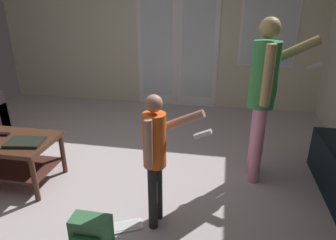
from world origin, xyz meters
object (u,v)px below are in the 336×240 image
object	(u,v)px
person_child	(156,151)
laptop_closed	(25,142)
tv_remote_black	(1,134)
person_adult	(264,88)
coffee_table	(3,150)
loose_keyboard	(116,228)
backpack	(91,233)

from	to	relation	value
person_child	laptop_closed	distance (m)	1.38
tv_remote_black	person_child	bearing A→B (deg)	-21.12
person_adult	person_child	size ratio (longest dim) A/B	1.43
coffee_table	loose_keyboard	xyz separation A→B (m)	(1.34, -0.48, -0.34)
coffee_table	person_adult	bearing A→B (deg)	12.39
loose_keyboard	tv_remote_black	xyz separation A→B (m)	(-1.38, 0.55, 0.48)
backpack	tv_remote_black	world-z (taller)	tv_remote_black
person_adult	laptop_closed	size ratio (longest dim) A/B	4.89
backpack	loose_keyboard	size ratio (longest dim) A/B	0.66
coffee_table	loose_keyboard	size ratio (longest dim) A/B	2.35
laptop_closed	tv_remote_black	xyz separation A→B (m)	(-0.36, 0.12, -0.00)
loose_keyboard	coffee_table	bearing A→B (deg)	160.23
laptop_closed	tv_remote_black	size ratio (longest dim) A/B	1.93
person_adult	tv_remote_black	size ratio (longest dim) A/B	9.46
coffee_table	backpack	size ratio (longest dim) A/B	3.59
coffee_table	person_child	bearing A→B (deg)	-11.16
person_adult	loose_keyboard	size ratio (longest dim) A/B	3.57
backpack	tv_remote_black	bearing A→B (deg)	149.41
backpack	loose_keyboard	xyz separation A→B (m)	(0.11, 0.20, -0.12)
person_child	loose_keyboard	xyz separation A→B (m)	(-0.31, -0.16, -0.66)
backpack	loose_keyboard	distance (m)	0.26
person_child	laptop_closed	xyz separation A→B (m)	(-1.34, 0.27, -0.18)
person_adult	backpack	world-z (taller)	person_adult
person_child	coffee_table	bearing A→B (deg)	168.84
person_adult	tv_remote_black	xyz separation A→B (m)	(-2.55, -0.48, -0.48)
person_child	tv_remote_black	xyz separation A→B (m)	(-1.70, 0.39, -0.19)
person_child	backpack	distance (m)	0.78
loose_keyboard	person_child	bearing A→B (deg)	26.41
coffee_table	person_child	xyz separation A→B (m)	(1.65, -0.33, 0.33)
person_child	backpack	bearing A→B (deg)	-139.76
person_child	loose_keyboard	distance (m)	0.75
loose_keyboard	tv_remote_black	distance (m)	1.56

